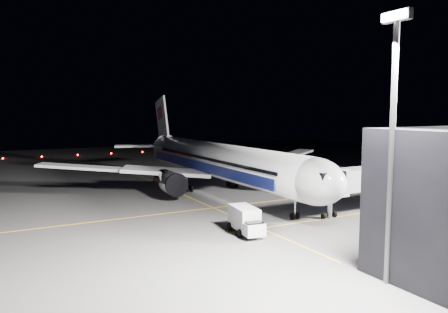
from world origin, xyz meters
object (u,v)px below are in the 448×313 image
baggage_tug (316,178)px  service_truck (246,220)px  safety_cone_a (270,190)px  safety_cone_b (237,185)px  jet_bridge (406,174)px  airliner (215,161)px  safety_cone_c (306,189)px  floodlight_mast_south (393,124)px

baggage_tug → service_truck: bearing=-30.4°
service_truck → safety_cone_a: (-19.73, 16.51, -1.24)m
safety_cone_b → jet_bridge: bearing=26.8°
safety_cone_b → safety_cone_a: bearing=21.1°
service_truck → safety_cone_b: bearing=160.0°
safety_cone_a → safety_cone_b: (-6.46, -2.50, 0.01)m
airliner → safety_cone_c: bearing=62.5°
safety_cone_c → jet_bridge: bearing=16.0°
floodlight_mast_south → baggage_tug: 49.67m
floodlight_mast_south → service_truck: (-16.92, -2.60, -10.83)m
jet_bridge → safety_cone_c: size_ratio=64.18×
jet_bridge → baggage_tug: size_ratio=12.77×
floodlight_mast_south → safety_cone_c: floodlight_mast_south is taller
jet_bridge → baggage_tug: (-22.16, 2.73, -3.84)m
baggage_tug → safety_cone_b: 15.68m
jet_bridge → safety_cone_c: jet_bridge is taller
jet_bridge → floodlight_mast_south: bearing=-53.2°
airliner → service_truck: size_ratio=10.40×
service_truck → safety_cone_b: 29.73m
safety_cone_b → safety_cone_c: size_ratio=1.16×
safety_cone_c → floodlight_mast_south: bearing=-29.7°
airliner → safety_cone_c: 15.94m
airliner → safety_cone_a: (4.43, 7.90, -4.86)m
service_truck → safety_cone_b: service_truck is taller
safety_cone_b → airliner: bearing=-69.4°
jet_bridge → safety_cone_b: 28.44m
service_truck → safety_cone_c: (-17.16, 22.07, -1.28)m
airliner → safety_cone_a: bearing=60.7°
airliner → jet_bridge: airliner is taller
baggage_tug → safety_cone_a: 13.37m
jet_bridge → service_truck: jet_bridge is taller
airliner → jet_bridge: bearing=38.0°
jet_bridge → baggage_tug: 22.66m
floodlight_mast_south → safety_cone_c: 41.07m
airliner → safety_cone_a: size_ratio=102.22×
floodlight_mast_south → service_truck: bearing=-171.3°
safety_cone_a → safety_cone_b: bearing=-158.9°
jet_bridge → service_truck: bearing=-87.7°
baggage_tug → safety_cone_b: bearing=-79.6°
service_truck → baggage_tug: 37.49m
service_truck → safety_cone_c: 27.99m
airliner → service_truck: (24.16, -8.61, -3.62)m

